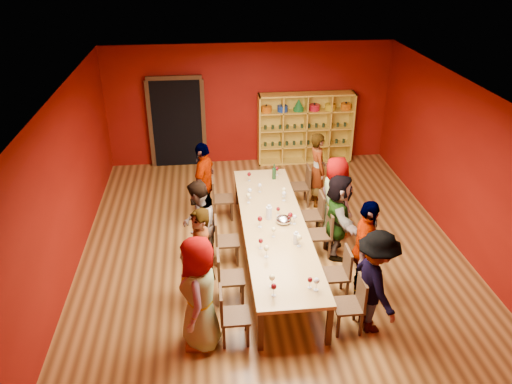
% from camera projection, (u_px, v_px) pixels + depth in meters
% --- Properties ---
extents(room_shell, '(7.10, 9.10, 3.04)m').
position_uv_depth(room_shell, '(275.00, 186.00, 8.39)').
color(room_shell, brown).
rests_on(room_shell, ground).
extents(tasting_table, '(1.10, 4.50, 0.75)m').
position_uv_depth(tasting_table, '(274.00, 226.00, 8.76)').
color(tasting_table, '#A27E43').
rests_on(tasting_table, ground).
extents(doorway, '(1.40, 0.17, 2.30)m').
position_uv_depth(doorway, '(177.00, 122.00, 12.30)').
color(doorway, black).
rests_on(doorway, ground).
extents(shelving_unit, '(2.40, 0.40, 1.80)m').
position_uv_depth(shelving_unit, '(305.00, 125.00, 12.57)').
color(shelving_unit, gold).
rests_on(shelving_unit, ground).
extents(chair_person_left_0, '(0.42, 0.42, 0.89)m').
position_uv_depth(chair_person_left_0, '(229.00, 313.00, 7.06)').
color(chair_person_left_0, '#321F10').
rests_on(chair_person_left_0, ground).
extents(person_left_0, '(0.53, 0.89, 1.76)m').
position_uv_depth(person_left_0, '(199.00, 294.00, 6.85)').
color(person_left_0, '#151A3B').
rests_on(person_left_0, ground).
extents(chair_person_left_1, '(0.42, 0.42, 0.89)m').
position_uv_depth(chair_person_left_1, '(226.00, 275.00, 7.85)').
color(chair_person_left_1, '#321F10').
rests_on(chair_person_left_1, ground).
extents(person_left_1, '(0.61, 0.72, 1.69)m').
position_uv_depth(person_left_1, '(200.00, 258.00, 7.65)').
color(person_left_1, beige).
rests_on(person_left_1, ground).
extents(chair_person_left_2, '(0.42, 0.42, 0.89)m').
position_uv_depth(chair_person_left_2, '(223.00, 238.00, 8.79)').
color(chair_person_left_2, '#321F10').
rests_on(chair_person_left_2, ground).
extents(person_left_2, '(0.57, 0.85, 1.61)m').
position_uv_depth(person_left_2, '(198.00, 225.00, 8.61)').
color(person_left_2, '#506DA5').
rests_on(person_left_2, ground).
extents(chair_person_left_4, '(0.42, 0.42, 0.89)m').
position_uv_depth(chair_person_left_4, '(219.00, 196.00, 10.19)').
color(chair_person_left_4, '#321F10').
rests_on(chair_person_left_4, ground).
extents(person_left_4, '(0.75, 1.08, 1.68)m').
position_uv_depth(person_left_4, '(204.00, 182.00, 10.00)').
color(person_left_4, '#6096C7').
rests_on(person_left_4, ground).
extents(chair_person_right_0, '(0.42, 0.42, 0.89)m').
position_uv_depth(chair_person_right_0, '(353.00, 302.00, 7.28)').
color(chair_person_right_0, '#321F10').
rests_on(chair_person_right_0, ground).
extents(person_right_0, '(0.59, 1.12, 1.65)m').
position_uv_depth(person_right_0, '(375.00, 282.00, 7.15)').
color(person_right_0, beige).
rests_on(person_right_0, ground).
extents(chair_person_right_1, '(0.42, 0.42, 0.89)m').
position_uv_depth(chair_person_right_1, '(340.00, 271.00, 7.94)').
color(chair_person_right_1, '#321F10').
rests_on(chair_person_right_1, ground).
extents(person_right_1, '(0.82, 1.11, 1.73)m').
position_uv_depth(person_right_1, '(365.00, 250.00, 7.81)').
color(person_right_1, '#141D39').
rests_on(person_right_1, ground).
extents(chair_person_right_2, '(0.42, 0.42, 0.89)m').
position_uv_depth(chair_person_right_2, '(323.00, 231.00, 9.00)').
color(chair_person_right_2, '#321F10').
rests_on(chair_person_right_2, ground).
extents(person_right_2, '(0.52, 1.51, 1.60)m').
position_uv_depth(person_right_2, '(338.00, 216.00, 8.88)').
color(person_right_2, silver).
rests_on(person_right_2, ground).
extents(chair_person_right_3, '(0.42, 0.42, 0.89)m').
position_uv_depth(chair_person_right_3, '(315.00, 213.00, 9.60)').
color(chair_person_right_3, '#321F10').
rests_on(chair_person_right_3, ground).
extents(person_right_3, '(0.72, 0.90, 1.63)m').
position_uv_depth(person_right_3, '(335.00, 197.00, 9.49)').
color(person_right_3, '#5D7DC0').
rests_on(person_right_3, ground).
extents(chair_person_right_4, '(0.42, 0.42, 0.89)m').
position_uv_depth(chair_person_right_4, '(303.00, 184.00, 10.70)').
color(chair_person_right_4, '#321F10').
rests_on(chair_person_right_4, ground).
extents(person_right_4, '(0.48, 0.63, 1.63)m').
position_uv_depth(person_right_4, '(317.00, 170.00, 10.58)').
color(person_right_4, '#5376AA').
rests_on(person_right_4, ground).
extents(wine_glass_0, '(0.09, 0.09, 0.22)m').
position_uv_depth(wine_glass_0, '(317.00, 281.00, 7.04)').
color(wine_glass_0, silver).
rests_on(wine_glass_0, tasting_table).
extents(wine_glass_1, '(0.08, 0.08, 0.19)m').
position_uv_depth(wine_glass_1, '(249.00, 175.00, 10.19)').
color(wine_glass_1, silver).
rests_on(wine_glass_1, tasting_table).
extents(wine_glass_2, '(0.08, 0.08, 0.19)m').
position_uv_depth(wine_glass_2, '(274.00, 230.00, 8.30)').
color(wine_glass_2, silver).
rests_on(wine_glass_2, tasting_table).
extents(wine_glass_3, '(0.07, 0.07, 0.18)m').
position_uv_depth(wine_glass_3, '(260.00, 186.00, 9.75)').
color(wine_glass_3, silver).
rests_on(wine_glass_3, tasting_table).
extents(wine_glass_4, '(0.07, 0.07, 0.18)m').
position_uv_depth(wine_glass_4, '(295.00, 217.00, 8.67)').
color(wine_glass_4, silver).
rests_on(wine_glass_4, tasting_table).
extents(wine_glass_5, '(0.09, 0.09, 0.21)m').
position_uv_depth(wine_glass_5, '(266.00, 249.00, 7.77)').
color(wine_glass_5, silver).
rests_on(wine_glass_5, tasting_table).
extents(wine_glass_6, '(0.09, 0.09, 0.22)m').
position_uv_depth(wine_glass_6, '(260.00, 219.00, 8.56)').
color(wine_glass_6, silver).
rests_on(wine_glass_6, tasting_table).
extents(wine_glass_7, '(0.08, 0.08, 0.21)m').
position_uv_depth(wine_glass_7, '(248.00, 196.00, 9.35)').
color(wine_glass_7, silver).
rests_on(wine_glass_7, tasting_table).
extents(wine_glass_8, '(0.09, 0.09, 0.22)m').
position_uv_depth(wine_glass_8, '(272.00, 278.00, 7.11)').
color(wine_glass_8, silver).
rests_on(wine_glass_8, tasting_table).
extents(wine_glass_9, '(0.08, 0.08, 0.20)m').
position_uv_depth(wine_glass_9, '(284.00, 190.00, 9.57)').
color(wine_glass_9, silver).
rests_on(wine_glass_9, tasting_table).
extents(wine_glass_10, '(0.08, 0.08, 0.20)m').
position_uv_depth(wine_glass_10, '(284.00, 194.00, 9.42)').
color(wine_glass_10, silver).
rests_on(wine_glass_10, tasting_table).
extents(wine_glass_11, '(0.08, 0.08, 0.19)m').
position_uv_depth(wine_glass_11, '(277.00, 169.00, 10.43)').
color(wine_glass_11, silver).
rests_on(wine_glass_11, tasting_table).
extents(wine_glass_12, '(0.08, 0.08, 0.21)m').
position_uv_depth(wine_glass_12, '(274.00, 287.00, 6.94)').
color(wine_glass_12, silver).
rests_on(wine_glass_12, tasting_table).
extents(wine_glass_13, '(0.07, 0.07, 0.18)m').
position_uv_depth(wine_glass_13, '(310.00, 280.00, 7.10)').
color(wine_glass_13, silver).
rests_on(wine_glass_13, tasting_table).
extents(wine_glass_14, '(0.07, 0.07, 0.18)m').
position_uv_depth(wine_glass_14, '(261.00, 241.00, 8.00)').
color(wine_glass_14, silver).
rests_on(wine_glass_14, tasting_table).
extents(wine_glass_15, '(0.08, 0.08, 0.21)m').
position_uv_depth(wine_glass_15, '(250.00, 191.00, 9.52)').
color(wine_glass_15, silver).
rests_on(wine_glass_15, tasting_table).
extents(wine_glass_16, '(0.09, 0.09, 0.22)m').
position_uv_depth(wine_glass_16, '(299.00, 238.00, 8.03)').
color(wine_glass_16, silver).
rests_on(wine_glass_16, tasting_table).
extents(wine_glass_17, '(0.07, 0.07, 0.18)m').
position_uv_depth(wine_glass_17, '(278.00, 209.00, 8.93)').
color(wine_glass_17, silver).
rests_on(wine_glass_17, tasting_table).
extents(wine_glass_18, '(0.09, 0.09, 0.22)m').
position_uv_depth(wine_glass_18, '(290.00, 216.00, 8.67)').
color(wine_glass_18, silver).
rests_on(wine_glass_18, tasting_table).
extents(spittoon_bowl, '(0.27, 0.27, 0.15)m').
position_uv_depth(spittoon_bowl, '(284.00, 220.00, 8.73)').
color(spittoon_bowl, silver).
rests_on(spittoon_bowl, tasting_table).
extents(carafe_a, '(0.12, 0.12, 0.28)m').
position_uv_depth(carafe_a, '(269.00, 213.00, 8.83)').
color(carafe_a, silver).
rests_on(carafe_a, tasting_table).
extents(carafe_b, '(0.10, 0.10, 0.23)m').
position_uv_depth(carafe_b, '(296.00, 238.00, 8.13)').
color(carafe_b, silver).
rests_on(carafe_b, tasting_table).
extents(wine_bottle, '(0.08, 0.08, 0.33)m').
position_uv_depth(wine_bottle, '(274.00, 173.00, 10.28)').
color(wine_bottle, '#123318').
rests_on(wine_bottle, tasting_table).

